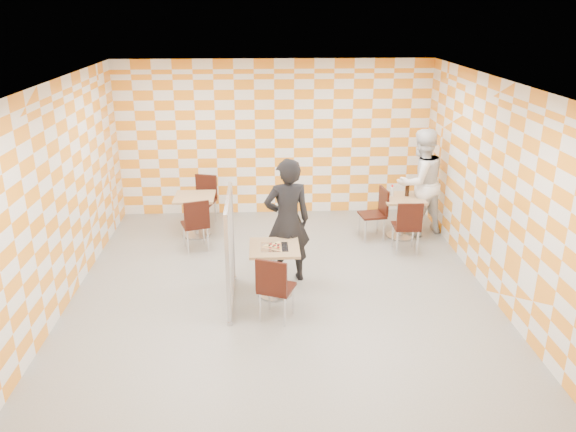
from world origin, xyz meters
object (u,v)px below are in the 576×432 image
at_px(chair_second_side, 377,210).
at_px(man_dark, 287,221).
at_px(second_table, 402,210).
at_px(chair_empty_near, 196,221).
at_px(soda_bottle, 407,190).
at_px(chair_main_front, 274,285).
at_px(chair_second_front, 408,223).
at_px(main_table, 274,262).
at_px(empty_table, 195,209).
at_px(partition, 230,249).
at_px(sport_bottle, 392,191).
at_px(man_white, 420,182).
at_px(chair_empty_far, 205,196).

relative_size(chair_second_side, man_dark, 0.49).
height_order(second_table, chair_empty_near, chair_empty_near).
xyz_separation_m(chair_empty_near, soda_bottle, (3.68, 0.53, 0.31)).
relative_size(chair_main_front, chair_second_side, 1.00).
height_order(chair_second_front, soda_bottle, soda_bottle).
bearing_deg(second_table, chair_main_front, -130.05).
distance_m(second_table, chair_second_front, 0.74).
height_order(main_table, empty_table, same).
xyz_separation_m(empty_table, chair_second_front, (3.60, -0.97, 0.04)).
bearing_deg(empty_table, partition, -72.97).
distance_m(chair_main_front, chair_empty_near, 2.64).
xyz_separation_m(chair_second_side, sport_bottle, (0.27, 0.14, 0.29)).
relative_size(chair_second_front, soda_bottle, 4.02).
bearing_deg(partition, main_table, 14.39).
xyz_separation_m(second_table, chair_empty_near, (-3.60, -0.47, 0.04)).
xyz_separation_m(second_table, chair_second_side, (-0.46, -0.05, 0.04)).
height_order(chair_second_front, partition, partition).
bearing_deg(sport_bottle, partition, -140.18).
distance_m(chair_main_front, sport_bottle, 3.62).
bearing_deg(second_table, chair_second_front, -96.89).
bearing_deg(man_white, chair_main_front, 25.55).
height_order(main_table, partition, partition).
xyz_separation_m(empty_table, chair_empty_near, (0.09, -0.71, 0.04)).
height_order(chair_second_front, chair_empty_near, same).
distance_m(empty_table, partition, 2.57).
xyz_separation_m(chair_main_front, chair_second_side, (1.89, 2.74, 0.00)).
bearing_deg(chair_second_front, chair_second_side, 118.61).
relative_size(chair_empty_far, man_white, 0.48).
distance_m(main_table, sport_bottle, 3.04).
bearing_deg(man_dark, man_white, -154.88).
bearing_deg(man_white, partition, 13.64).
xyz_separation_m(chair_second_front, partition, (-2.85, -1.47, 0.25)).
relative_size(partition, man_dark, 0.82).
bearing_deg(chair_empty_near, main_table, -51.21).
height_order(empty_table, chair_second_side, chair_second_side).
relative_size(chair_empty_near, soda_bottle, 4.02).
height_order(main_table, man_dark, man_dark).
bearing_deg(second_table, partition, -143.10).
relative_size(man_white, soda_bottle, 8.39).
bearing_deg(chair_main_front, chair_empty_near, 118.19).
bearing_deg(chair_empty_far, chair_second_side, -16.47).
bearing_deg(chair_main_front, chair_second_side, 55.38).
bearing_deg(man_white, second_table, 4.15).
relative_size(chair_second_front, partition, 0.60).
distance_m(chair_main_front, partition, 0.87).
distance_m(main_table, man_white, 3.48).
bearing_deg(chair_second_side, empty_table, 174.77).
distance_m(chair_main_front, man_dark, 1.30).
xyz_separation_m(partition, soda_bottle, (3.01, 2.27, 0.06)).
xyz_separation_m(main_table, chair_second_front, (2.24, 1.32, 0.04)).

